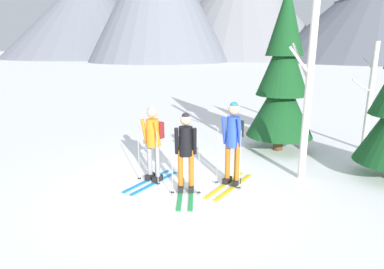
% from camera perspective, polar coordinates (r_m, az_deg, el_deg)
% --- Properties ---
extents(ground_plane, '(400.00, 400.00, 0.00)m').
position_cam_1_polar(ground_plane, '(7.41, -1.71, -8.64)').
color(ground_plane, white).
extents(skier_in_orange, '(1.00, 1.52, 1.72)m').
position_cam_1_polar(skier_in_orange, '(7.37, -6.65, -0.82)').
color(skier_in_orange, '#1E84D1').
rests_on(skier_in_orange, ground).
extents(skier_in_black, '(0.61, 1.61, 1.68)m').
position_cam_1_polar(skier_in_black, '(6.78, -1.07, -2.35)').
color(skier_in_black, green).
rests_on(skier_in_black, ground).
extents(skier_in_blue, '(1.06, 1.62, 1.84)m').
position_cam_1_polar(skier_in_blue, '(7.14, 7.04, -0.67)').
color(skier_in_blue, yellow).
rests_on(skier_in_blue, ground).
extents(pine_tree_near, '(1.89, 1.89, 4.56)m').
position_cam_1_polar(pine_tree_near, '(9.76, 15.20, 9.24)').
color(pine_tree_near, '#51381E').
rests_on(pine_tree_near, ground).
extents(birch_tree_tall, '(0.57, 0.59, 4.19)m').
position_cam_1_polar(birch_tree_tall, '(7.69, 19.26, 7.82)').
color(birch_tree_tall, silver).
rests_on(birch_tree_tall, ground).
extents(birch_tree_slender, '(0.69, 0.59, 3.09)m').
position_cam_1_polar(birch_tree_slender, '(10.81, 28.07, 5.77)').
color(birch_tree_slender, silver).
rests_on(birch_tree_slender, ground).
extents(mountain_ridge_distant, '(112.00, 59.55, 25.76)m').
position_cam_1_polar(mountain_ridge_distant, '(82.86, 4.09, 20.64)').
color(mountain_ridge_distant, slate).
rests_on(mountain_ridge_distant, ground).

